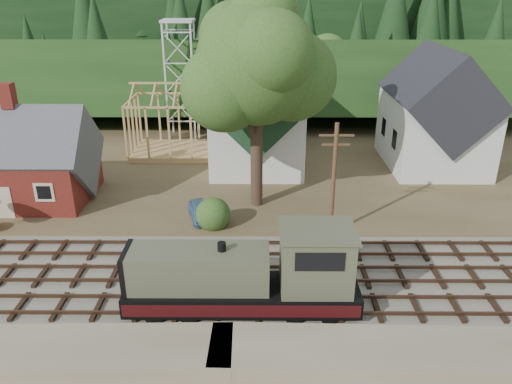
{
  "coord_description": "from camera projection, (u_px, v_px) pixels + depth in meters",
  "views": [
    {
      "loc": [
        2.12,
        -24.75,
        16.19
      ],
      "look_at": [
        1.98,
        6.0,
        3.0
      ],
      "focal_mm": 35.0,
      "sensor_mm": 36.0,
      "label": 1
    }
  ],
  "objects": [
    {
      "name": "farmhouse",
      "position": [
        436.0,
        116.0,
        44.6
      ],
      "size": [
        8.4,
        10.8,
        10.6
      ],
      "color": "silver",
      "rests_on": "village_flat"
    },
    {
      "name": "depot",
      "position": [
        21.0,
        163.0,
        38.04
      ],
      "size": [
        10.8,
        7.41,
        9.0
      ],
      "color": "#5D1A15",
      "rests_on": "village_flat"
    },
    {
      "name": "railroad_bed",
      "position": [
        222.0,
        278.0,
        29.1
      ],
      "size": [
        64.0,
        11.0,
        0.16
      ],
      "primitive_type": "cube",
      "color": "#726B5B",
      "rests_on": "ground"
    },
    {
      "name": "car_blue",
      "position": [
        200.0,
        211.0,
        35.6
      ],
      "size": [
        2.32,
        3.77,
        1.2
      ],
      "primitive_type": "imported",
      "rotation": [
        0.0,
        0.0,
        0.28
      ],
      "color": "#5282B0",
      "rests_on": "village_flat"
    },
    {
      "name": "ground",
      "position": [
        222.0,
        279.0,
        29.13
      ],
      "size": [
        140.0,
        140.0,
        0.0
      ],
      "primitive_type": "plane",
      "color": "#384C1E",
      "rests_on": "ground"
    },
    {
      "name": "big_tree",
      "position": [
        259.0,
        73.0,
        34.36
      ],
      "size": [
        10.9,
        8.4,
        14.7
      ],
      "color": "#38281E",
      "rests_on": "village_flat"
    },
    {
      "name": "ridge",
      "position": [
        246.0,
        85.0,
        82.43
      ],
      "size": [
        80.0,
        20.0,
        12.0
      ],
      "primitive_type": "cube",
      "color": "black",
      "rests_on": "ground"
    },
    {
      "name": "hillside",
      "position": [
        243.0,
        108.0,
        67.73
      ],
      "size": [
        70.0,
        28.96,
        12.74
      ],
      "primitive_type": "cube",
      "rotation": [
        -0.17,
        0.0,
        0.0
      ],
      "color": "#1E3F19",
      "rests_on": "ground"
    },
    {
      "name": "locomotive",
      "position": [
        251.0,
        277.0,
        25.54
      ],
      "size": [
        11.85,
        2.96,
        4.74
      ],
      "color": "black",
      "rests_on": "railroad_bed"
    },
    {
      "name": "telegraph_pole_near",
      "position": [
        334.0,
        179.0,
        32.21
      ],
      "size": [
        2.2,
        0.28,
        8.0
      ],
      "color": "#4C331E",
      "rests_on": "ground"
    },
    {
      "name": "church",
      "position": [
        257.0,
        110.0,
        45.17
      ],
      "size": [
        8.4,
        15.17,
        13.0
      ],
      "color": "silver",
      "rests_on": "village_flat"
    },
    {
      "name": "lattice_tower",
      "position": [
        179.0,
        44.0,
        50.94
      ],
      "size": [
        3.2,
        3.2,
        12.12
      ],
      "color": "silver",
      "rests_on": "village_flat"
    },
    {
      "name": "timber_frame",
      "position": [
        174.0,
        124.0,
        48.09
      ],
      "size": [
        8.2,
        6.2,
        6.99
      ],
      "color": "tan",
      "rests_on": "village_flat"
    },
    {
      "name": "village_flat",
      "position": [
        235.0,
        169.0,
        45.62
      ],
      "size": [
        64.0,
        26.0,
        0.3
      ],
      "primitive_type": "cube",
      "color": "brown",
      "rests_on": "ground"
    }
  ]
}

